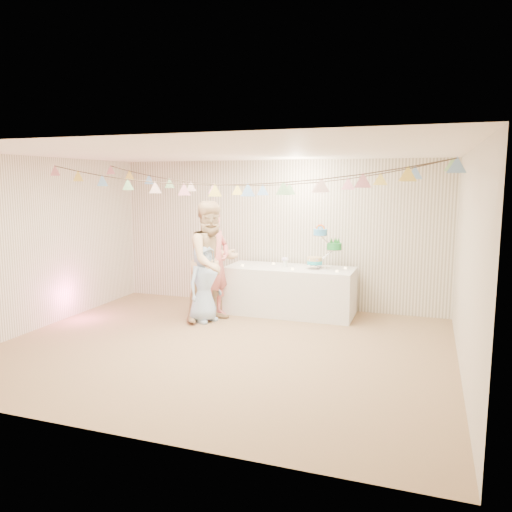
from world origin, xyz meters
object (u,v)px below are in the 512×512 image
(person_adult_a, at_px, (214,264))
(person_child, at_px, (204,283))
(table, at_px, (290,291))
(cake_stand, at_px, (324,251))
(person_adult_b, at_px, (213,262))

(person_adult_a, xyz_separation_m, person_child, (-0.06, -0.29, -0.27))
(table, relative_size, person_child, 1.70)
(cake_stand, distance_m, person_adult_b, 1.83)
(cake_stand, distance_m, person_child, 2.02)
(person_child, bearing_deg, person_adult_b, -31.51)
(person_adult_b, bearing_deg, person_child, 159.48)
(table, height_order, cake_stand, cake_stand)
(table, bearing_deg, person_adult_b, -142.42)
(table, relative_size, cake_stand, 3.14)
(table, bearing_deg, cake_stand, 5.19)
(cake_stand, bearing_deg, person_adult_b, -151.75)
(cake_stand, bearing_deg, person_child, -151.10)
(person_adult_a, bearing_deg, table, -45.92)
(table, xyz_separation_m, person_adult_b, (-1.06, -0.81, 0.56))
(person_adult_a, bearing_deg, person_child, -176.03)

